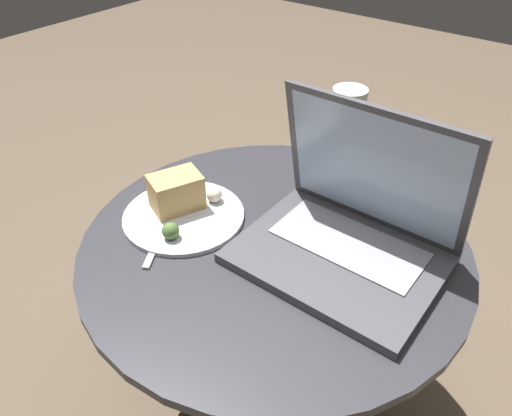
% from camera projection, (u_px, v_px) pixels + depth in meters
% --- Properties ---
extents(ground_plane, '(6.00, 6.00, 0.00)m').
position_uv_depth(ground_plane, '(270.00, 400.00, 1.19)').
color(ground_plane, brown).
extents(table, '(0.70, 0.70, 0.50)m').
position_uv_depth(table, '(273.00, 291.00, 0.97)').
color(table, '#515156').
rests_on(table, ground_plane).
extents(laptop, '(0.33, 0.25, 0.26)m').
position_uv_depth(laptop, '(350.00, 228.00, 0.84)').
color(laptop, '#47474C').
rests_on(laptop, table).
extents(beer_glass, '(0.06, 0.06, 0.22)m').
position_uv_depth(beer_glass, '(344.00, 144.00, 0.95)').
color(beer_glass, gold).
rests_on(beer_glass, table).
extents(snack_plate, '(0.23, 0.23, 0.08)m').
position_uv_depth(snack_plate, '(181.00, 205.00, 0.94)').
color(snack_plate, silver).
rests_on(snack_plate, table).
extents(fork, '(0.12, 0.18, 0.00)m').
position_uv_depth(fork, '(165.00, 226.00, 0.93)').
color(fork, '#B2B2B7').
rests_on(fork, table).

